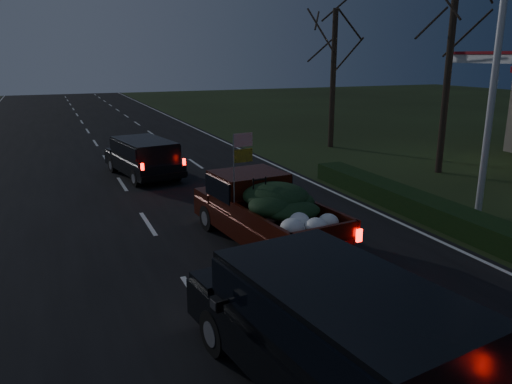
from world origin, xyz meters
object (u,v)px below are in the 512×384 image
object	(u,v)px
light_pole	(501,26)
rear_suv	(337,327)
lead_suv	(144,154)
pickup_truck	(265,208)

from	to	relation	value
light_pole	rear_suv	xyz separation A→B (m)	(-8.53, -5.59, -4.37)
light_pole	lead_suv	world-z (taller)	light_pole
light_pole	lead_suv	bearing A→B (deg)	133.83
light_pole	rear_suv	world-z (taller)	light_pole
light_pole	pickup_truck	xyz separation A→B (m)	(-7.01, 0.28, -4.51)
rear_suv	light_pole	bearing A→B (deg)	25.25
light_pole	pickup_truck	bearing A→B (deg)	177.71
pickup_truck	rear_suv	bearing A→B (deg)	-110.88
lead_suv	rear_suv	distance (m)	14.43
light_pole	pickup_truck	size ratio (longest dim) A/B	1.78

